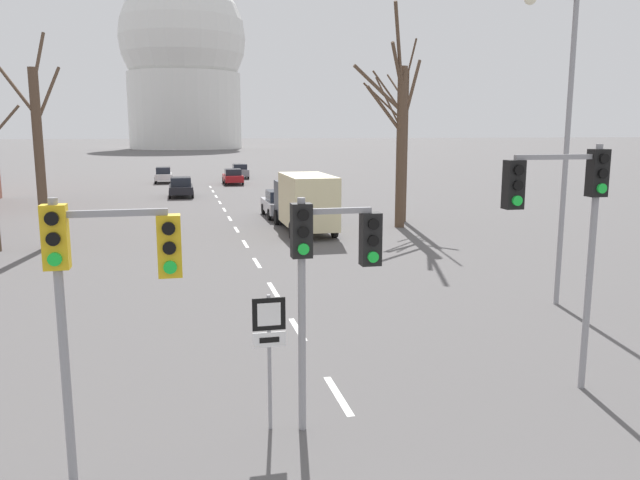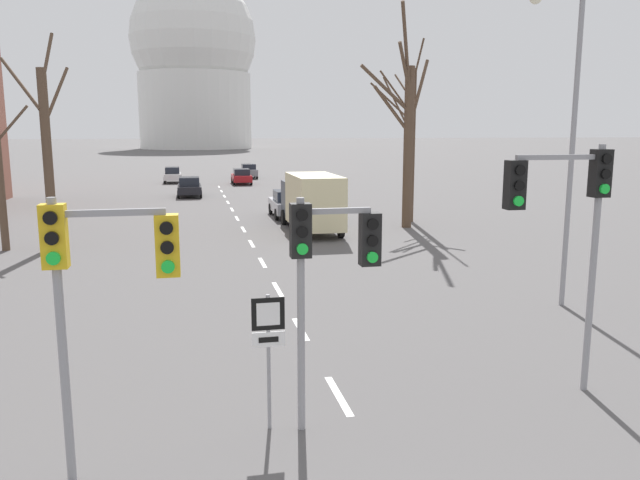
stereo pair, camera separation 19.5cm
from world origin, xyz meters
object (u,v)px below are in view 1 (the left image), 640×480
object	(u,v)px
traffic_signal_near_left	(99,270)
street_lamp_right	(560,125)
sedan_near_right	(181,187)
delivery_truck	(305,201)
traffic_signal_near_right	(567,207)
sedan_far_left	(163,175)
sedan_mid_centre	(233,177)
sedan_far_right	(280,203)
sedan_near_left	(240,171)
traffic_signal_centre_tall	(327,257)
route_sign_post	(269,339)

from	to	relation	value
traffic_signal_near_left	street_lamp_right	distance (m)	14.72
sedan_near_right	delivery_truck	bearing A→B (deg)	-72.01
traffic_signal_near_right	street_lamp_right	xyz separation A→B (m)	(3.68, 5.95, 1.67)
sedan_near_right	sedan_far_left	bearing A→B (deg)	96.53
street_lamp_right	sedan_mid_centre	distance (m)	47.32
sedan_far_left	sedan_far_right	bearing A→B (deg)	-74.80
sedan_near_left	street_lamp_right	bearing A→B (deg)	-85.41
sedan_near_right	sedan_far_right	distance (m)	14.99
delivery_truck	sedan_far_right	bearing A→B (deg)	93.79
street_lamp_right	sedan_far_left	world-z (taller)	street_lamp_right
traffic_signal_centre_tall	street_lamp_right	size ratio (longest dim) A/B	0.46
sedan_mid_centre	sedan_far_left	size ratio (longest dim) A/B	1.04
traffic_signal_near_left	sedan_near_right	xyz separation A→B (m)	(1.46, 42.94, -2.58)
delivery_truck	street_lamp_right	bearing A→B (deg)	-73.57
traffic_signal_centre_tall	sedan_near_right	world-z (taller)	traffic_signal_centre_tall
delivery_truck	sedan_near_left	bearing A→B (deg)	89.56
traffic_signal_near_right	route_sign_post	xyz separation A→B (m)	(-6.15, -0.36, -2.19)
route_sign_post	sedan_far_left	world-z (taller)	route_sign_post
street_lamp_right	delivery_truck	xyz separation A→B (m)	(-4.67, 15.84, -3.91)
sedan_far_right	sedan_near_left	bearing A→B (deg)	88.79
traffic_signal_near_left	sedan_far_right	xyz separation A→B (m)	(7.47, 29.21, -2.53)
route_sign_post	traffic_signal_centre_tall	bearing A→B (deg)	-7.38
sedan_far_right	sedan_near_right	bearing A→B (deg)	113.64
sedan_near_right	street_lamp_right	bearing A→B (deg)	-72.70
traffic_signal_near_right	delivery_truck	xyz separation A→B (m)	(-0.99, 21.79, -2.24)
street_lamp_right	sedan_far_right	distance (m)	22.91
traffic_signal_near_right	street_lamp_right	bearing A→B (deg)	58.25
sedan_near_left	sedan_mid_centre	distance (m)	7.94
delivery_truck	traffic_signal_centre_tall	bearing A→B (deg)	-100.49
delivery_truck	route_sign_post	bearing A→B (deg)	-103.12
traffic_signal_centre_tall	sedan_far_right	size ratio (longest dim) A/B	0.96
route_sign_post	sedan_far_left	size ratio (longest dim) A/B	0.64
traffic_signal_near_left	sedan_near_left	distance (m)	62.48
traffic_signal_near_right	sedan_far_right	distance (m)	27.99
sedan_near_left	sedan_far_right	size ratio (longest dim) A/B	0.89
traffic_signal_centre_tall	delivery_truck	bearing A→B (deg)	79.51
sedan_mid_centre	sedan_far_left	world-z (taller)	sedan_far_left
sedan_near_left	traffic_signal_near_left	bearing A→B (deg)	-97.52
route_sign_post	sedan_near_right	xyz separation A→B (m)	(-1.24, 41.88, -0.93)
traffic_signal_centre_tall	sedan_far_left	distance (m)	56.70
traffic_signal_near_left	traffic_signal_near_right	xyz separation A→B (m)	(8.86, 1.43, 0.54)
sedan_far_left	sedan_near_right	bearing A→B (deg)	-83.47
sedan_near_right	sedan_mid_centre	world-z (taller)	sedan_near_right
traffic_signal_centre_tall	sedan_mid_centre	xyz separation A→B (m)	(2.96, 53.16, -2.44)
sedan_near_left	route_sign_post	bearing A→B (deg)	-95.13
traffic_signal_near_right	sedan_far_right	world-z (taller)	traffic_signal_near_right
traffic_signal_near_right	sedan_near_left	world-z (taller)	traffic_signal_near_right
traffic_signal_near_left	delivery_truck	bearing A→B (deg)	71.27
sedan_far_left	sedan_far_right	xyz separation A→B (m)	(7.67, -28.22, 0.04)
traffic_signal_near_right	street_lamp_right	world-z (taller)	street_lamp_right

